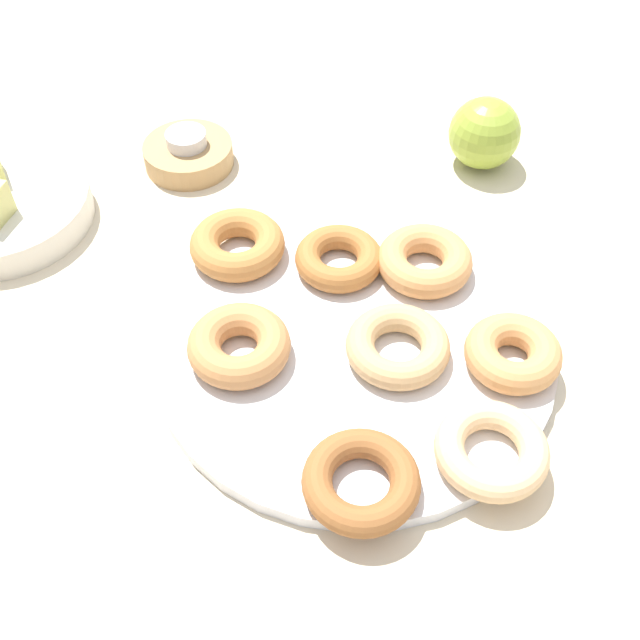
{
  "coord_description": "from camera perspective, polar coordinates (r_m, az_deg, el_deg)",
  "views": [
    {
      "loc": [
        -0.42,
        0.09,
        0.53
      ],
      "look_at": [
        0.0,
        0.03,
        0.04
      ],
      "focal_mm": 43.55,
      "sensor_mm": 36.0,
      "label": 1
    }
  ],
  "objects": [
    {
      "name": "ground_plane",
      "position": [
        0.69,
        2.48,
        -2.14
      ],
      "size": [
        2.4,
        2.4,
        0.0
      ],
      "primitive_type": "plane",
      "color": "beige"
    },
    {
      "name": "donut_plate",
      "position": [
        0.68,
        2.5,
        -1.77
      ],
      "size": [
        0.35,
        0.35,
        0.01
      ],
      "primitive_type": "cylinder",
      "color": "silver",
      "rests_on": "ground_plane"
    },
    {
      "name": "donut_0",
      "position": [
        0.67,
        13.99,
        -2.39
      ],
      "size": [
        0.11,
        0.11,
        0.03
      ],
      "primitive_type": "torus",
      "rotation": [
        0.0,
        0.0,
        2.61
      ],
      "color": "tan",
      "rests_on": "donut_plate"
    },
    {
      "name": "donut_1",
      "position": [
        0.66,
        -5.97,
        -1.87
      ],
      "size": [
        0.12,
        0.12,
        0.03
      ],
      "primitive_type": "torus",
      "rotation": [
        0.0,
        0.0,
        5.85
      ],
      "color": "#C6844C",
      "rests_on": "donut_plate"
    },
    {
      "name": "donut_2",
      "position": [
        0.73,
        7.7,
        4.34
      ],
      "size": [
        0.13,
        0.13,
        0.03
      ],
      "primitive_type": "torus",
      "rotation": [
        0.0,
        0.0,
        3.85
      ],
      "color": "tan",
      "rests_on": "donut_plate"
    },
    {
      "name": "donut_3",
      "position": [
        0.66,
        5.74,
        -1.92
      ],
      "size": [
        0.11,
        0.11,
        0.02
      ],
      "primitive_type": "torus",
      "rotation": [
        0.0,
        0.0,
        2.79
      ],
      "color": "tan",
      "rests_on": "donut_plate"
    },
    {
      "name": "donut_4",
      "position": [
        0.74,
        -6.09,
        5.54
      ],
      "size": [
        0.11,
        0.11,
        0.03
      ],
      "primitive_type": "torus",
      "rotation": [
        0.0,
        0.0,
        0.3
      ],
      "color": "#BC7A3D",
      "rests_on": "donut_plate"
    },
    {
      "name": "donut_5",
      "position": [
        0.73,
        1.13,
        4.53
      ],
      "size": [
        0.11,
        0.11,
        0.02
      ],
      "primitive_type": "torus",
      "rotation": [
        0.0,
        0.0,
        2.12
      ],
      "color": "#AD6B33",
      "rests_on": "donut_plate"
    },
    {
      "name": "donut_6",
      "position": [
        0.58,
        3.04,
        -11.75
      ],
      "size": [
        0.12,
        0.12,
        0.02
      ],
      "primitive_type": "torus",
      "rotation": [
        0.0,
        0.0,
        3.79
      ],
      "color": "#995B2D",
      "rests_on": "donut_plate"
    },
    {
      "name": "donut_7",
      "position": [
        0.61,
        12.49,
        -9.31
      ],
      "size": [
        0.12,
        0.12,
        0.02
      ],
      "primitive_type": "torus",
      "rotation": [
        0.0,
        0.0,
        1.06
      ],
      "color": "#EABC84",
      "rests_on": "donut_plate"
    },
    {
      "name": "candle_holder",
      "position": [
        0.88,
        -9.63,
        11.9
      ],
      "size": [
        0.1,
        0.1,
        0.03
      ],
      "primitive_type": "cylinder",
      "color": "tan",
      "rests_on": "ground_plane"
    },
    {
      "name": "tealight",
      "position": [
        0.87,
        -9.81,
        12.97
      ],
      "size": [
        0.04,
        0.04,
        0.01
      ],
      "primitive_type": "cylinder",
      "color": "silver",
      "rests_on": "candle_holder"
    },
    {
      "name": "fruit_bowl",
      "position": [
        0.86,
        -22.4,
        7.6
      ],
      "size": [
        0.18,
        0.18,
        0.03
      ],
      "primitive_type": "cylinder",
      "color": "silver",
      "rests_on": "ground_plane"
    },
    {
      "name": "apple",
      "position": [
        0.87,
        11.99,
        13.28
      ],
      "size": [
        0.08,
        0.08,
        0.08
      ],
      "primitive_type": "sphere",
      "color": "#93AD38",
      "rests_on": "ground_plane"
    }
  ]
}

